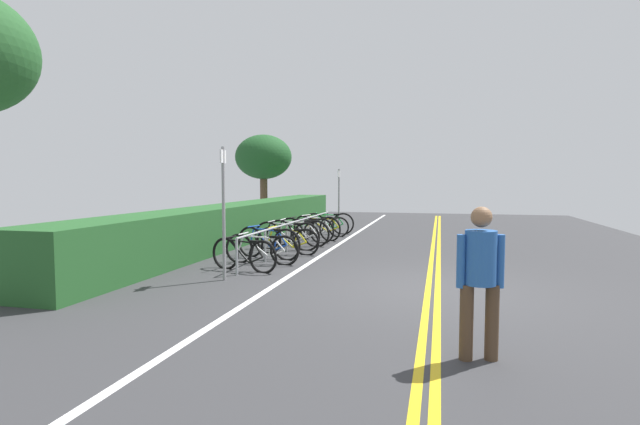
% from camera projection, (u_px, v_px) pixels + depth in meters
% --- Properties ---
extents(ground_plane, '(38.26, 13.13, 0.05)m').
position_uv_depth(ground_plane, '(433.00, 291.00, 8.26)').
color(ground_plane, '#353538').
extents(centre_line_yellow_inner, '(34.44, 0.10, 0.00)m').
position_uv_depth(centre_line_yellow_inner, '(438.00, 290.00, 8.24)').
color(centre_line_yellow_inner, gold).
rests_on(centre_line_yellow_inner, ground_plane).
extents(centre_line_yellow_outer, '(34.44, 0.10, 0.00)m').
position_uv_depth(centre_line_yellow_outer, '(428.00, 289.00, 8.28)').
color(centre_line_yellow_outer, gold).
rests_on(centre_line_yellow_outer, ground_plane).
extents(bike_lane_stripe_white, '(34.44, 0.12, 0.00)m').
position_uv_depth(bike_lane_stripe_white, '(280.00, 282.00, 8.92)').
color(bike_lane_stripe_white, white).
rests_on(bike_lane_stripe_white, ground_plane).
extents(bike_rack, '(7.96, 0.05, 0.74)m').
position_uv_depth(bike_rack, '(295.00, 227.00, 13.31)').
color(bike_rack, '#9EA0A5').
rests_on(bike_rack, ground_plane).
extents(bicycle_0, '(0.56, 1.61, 0.71)m').
position_uv_depth(bicycle_0, '(244.00, 255.00, 9.97)').
color(bicycle_0, black).
rests_on(bicycle_0, ground_plane).
extents(bicycle_1, '(0.46, 1.78, 0.70)m').
position_uv_depth(bicycle_1, '(262.00, 249.00, 10.79)').
color(bicycle_1, black).
rests_on(bicycle_1, ground_plane).
extents(bicycle_2, '(0.62, 1.76, 0.79)m').
position_uv_depth(bicycle_2, '(268.00, 243.00, 11.55)').
color(bicycle_2, black).
rests_on(bicycle_2, ground_plane).
extents(bicycle_3, '(0.46, 1.71, 0.71)m').
position_uv_depth(bicycle_3, '(287.00, 241.00, 12.20)').
color(bicycle_3, black).
rests_on(bicycle_3, ground_plane).
extents(bicycle_4, '(0.46, 1.87, 0.79)m').
position_uv_depth(bicycle_4, '(287.00, 236.00, 12.96)').
color(bicycle_4, black).
rests_on(bicycle_4, ground_plane).
extents(bicycle_5, '(0.46, 1.85, 0.79)m').
position_uv_depth(bicycle_5, '(298.00, 233.00, 13.68)').
color(bicycle_5, black).
rests_on(bicycle_5, ground_plane).
extents(bicycle_6, '(0.46, 1.75, 0.79)m').
position_uv_depth(bicycle_6, '(306.00, 230.00, 14.43)').
color(bicycle_6, black).
rests_on(bicycle_6, ground_plane).
extents(bicycle_7, '(0.67, 1.68, 0.79)m').
position_uv_depth(bicycle_7, '(317.00, 228.00, 15.10)').
color(bicycle_7, black).
rests_on(bicycle_7, ground_plane).
extents(bicycle_8, '(0.60, 1.66, 0.70)m').
position_uv_depth(bicycle_8, '(323.00, 227.00, 15.86)').
color(bicycle_8, black).
rests_on(bicycle_8, ground_plane).
extents(bicycle_9, '(0.59, 1.71, 0.78)m').
position_uv_depth(bicycle_9, '(328.00, 224.00, 16.61)').
color(bicycle_9, black).
rests_on(bicycle_9, ground_plane).
extents(pedestrian, '(0.32, 0.48, 1.60)m').
position_uv_depth(pedestrian, '(480.00, 273.00, 5.00)').
color(pedestrian, '#4C3826').
rests_on(pedestrian, ground_plane).
extents(sign_post_near, '(0.36, 0.10, 2.47)m').
position_uv_depth(sign_post_near, '(223.00, 201.00, 8.97)').
color(sign_post_near, gray).
rests_on(sign_post_near, ground_plane).
extents(sign_post_far, '(0.36, 0.06, 2.25)m').
position_uv_depth(sign_post_far, '(339.00, 193.00, 18.12)').
color(sign_post_far, gray).
rests_on(sign_post_far, ground_plane).
extents(hedge_backdrop, '(16.91, 1.32, 1.13)m').
position_uv_depth(hedge_backdrop, '(244.00, 221.00, 15.28)').
color(hedge_backdrop, '#235626').
rests_on(hedge_backdrop, ground_plane).
extents(tree_mid, '(2.55, 2.55, 3.89)m').
position_uv_depth(tree_mid, '(264.00, 158.00, 22.05)').
color(tree_mid, brown).
rests_on(tree_mid, ground_plane).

